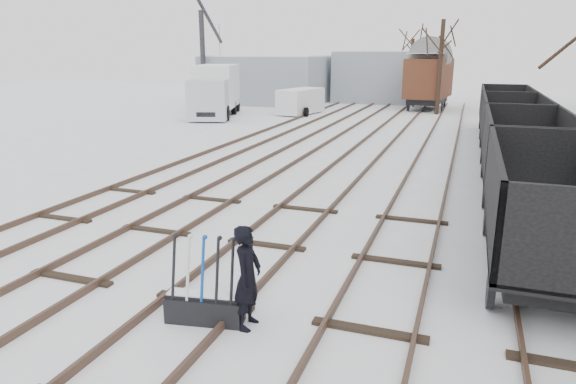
% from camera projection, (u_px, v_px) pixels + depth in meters
% --- Properties ---
extents(ground, '(120.00, 120.00, 0.00)m').
position_uv_depth(ground, '(205.00, 303.00, 9.28)').
color(ground, white).
rests_on(ground, ground).
extents(tracks, '(13.90, 52.00, 0.16)m').
position_uv_depth(tracks, '(360.00, 157.00, 21.69)').
color(tracks, black).
rests_on(tracks, ground).
extents(shed_left, '(10.00, 8.00, 4.10)m').
position_uv_depth(shed_left, '(268.00, 79.00, 45.65)').
color(shed_left, '#9099A2').
rests_on(shed_left, ground).
extents(shed_right, '(7.00, 6.00, 4.50)m').
position_uv_depth(shed_right, '(377.00, 76.00, 46.35)').
color(shed_right, '#9099A2').
rests_on(shed_right, ground).
extents(ground_frame, '(1.35, 0.63, 1.49)m').
position_uv_depth(ground_frame, '(205.00, 306.00, 8.58)').
color(ground_frame, black).
rests_on(ground_frame, ground).
extents(worker, '(0.44, 0.65, 1.75)m').
position_uv_depth(worker, '(248.00, 277.00, 8.27)').
color(worker, black).
rests_on(worker, ground).
extents(freight_wagon_a, '(2.51, 6.28, 2.56)m').
position_uv_depth(freight_wagon_a, '(552.00, 227.00, 10.32)').
color(freight_wagon_a, black).
rests_on(freight_wagon_a, ground).
extents(freight_wagon_b, '(2.51, 6.28, 2.56)m').
position_uv_depth(freight_wagon_b, '(525.00, 164.00, 16.15)').
color(freight_wagon_b, black).
rests_on(freight_wagon_b, ground).
extents(freight_wagon_c, '(2.51, 6.28, 2.56)m').
position_uv_depth(freight_wagon_c, '(512.00, 134.00, 21.97)').
color(freight_wagon_c, black).
rests_on(freight_wagon_c, ground).
extents(freight_wagon_d, '(2.51, 6.28, 2.56)m').
position_uv_depth(freight_wagon_d, '(504.00, 117.00, 27.79)').
color(freight_wagon_d, black).
rests_on(freight_wagon_d, ground).
extents(box_van_wagon, '(3.67, 5.97, 4.31)m').
position_uv_depth(box_van_wagon, '(429.00, 77.00, 39.88)').
color(box_van_wagon, black).
rests_on(box_van_wagon, ground).
extents(lorry, '(4.05, 8.10, 3.52)m').
position_uv_depth(lorry, '(215.00, 90.00, 35.73)').
color(lorry, black).
rests_on(lorry, ground).
extents(panel_van, '(2.59, 4.41, 1.82)m').
position_uv_depth(panel_van, '(301.00, 101.00, 37.17)').
color(panel_van, silver).
rests_on(panel_van, ground).
extents(crane, '(1.85, 5.08, 8.65)m').
position_uv_depth(crane, '(205.00, 78.00, 42.99)').
color(crane, '#28282C').
rests_on(crane, ground).
extents(tree_far_left, '(0.30, 0.30, 5.48)m').
position_uv_depth(tree_far_left, '(411.00, 71.00, 44.66)').
color(tree_far_left, black).
rests_on(tree_far_left, ground).
extents(tree_far_right, '(0.30, 0.30, 6.60)m').
position_uv_depth(tree_far_right, '(440.00, 68.00, 36.48)').
color(tree_far_right, black).
rests_on(tree_far_right, ground).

